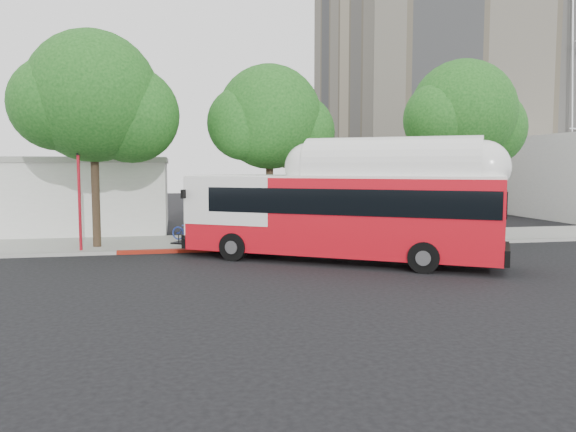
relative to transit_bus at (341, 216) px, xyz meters
name	(u,v)px	position (x,y,z in m)	size (l,w,h in m)	color
ground	(321,263)	(-0.83, -0.16, -1.82)	(120.00, 120.00, 0.00)	black
sidewalk	(288,240)	(-0.83, 6.34, -1.75)	(60.00, 5.00, 0.15)	gray
curb_strip	(299,247)	(-0.83, 3.74, -1.75)	(60.00, 0.30, 0.15)	gray
red_curb_segment	(233,249)	(-3.83, 3.74, -1.74)	(10.00, 0.32, 0.16)	maroon
street_tree_left	(104,102)	(-9.36, 5.40, 4.78)	(6.67, 5.80, 9.74)	#2D2116
street_tree_mid	(278,122)	(-1.42, 5.90, 4.08)	(5.75, 5.00, 8.62)	#2D2116
street_tree_right	(470,118)	(8.61, 5.70, 4.43)	(6.21, 5.40, 9.18)	#2D2116
apartment_tower	(434,14)	(17.17, 27.84, 15.79)	(18.00, 18.00, 37.00)	gray
low_commercial_bldg	(25,194)	(-14.83, 13.84, 0.33)	(16.20, 10.20, 4.25)	silver
transit_bus	(341,216)	(0.00, 0.00, 0.00)	(12.38, 8.93, 3.90)	red
signal_pole	(79,200)	(-10.36, 4.25, 0.48)	(0.13, 0.43, 4.50)	#AA121F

